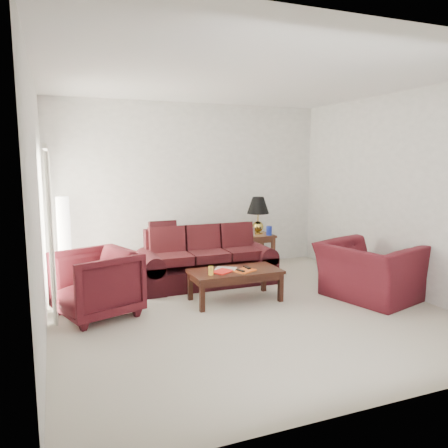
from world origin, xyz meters
name	(u,v)px	position (x,y,z in m)	size (l,w,h in m)	color
floor	(247,310)	(0.00, 0.00, 0.00)	(5.00, 5.00, 0.00)	beige
blinds	(49,227)	(-2.42, 1.30, 1.08)	(0.10, 2.00, 2.16)	silver
sofa	(207,257)	(-0.10, 1.36, 0.44)	(2.17, 0.94, 0.89)	black
throw_pillow	(163,234)	(-0.63, 2.11, 0.73)	(0.47, 0.13, 0.47)	black
end_table	(256,251)	(1.14, 2.10, 0.31)	(0.57, 0.57, 0.62)	#57291E
table_lamp	(258,215)	(1.19, 2.15, 0.97)	(0.41, 0.41, 0.69)	#AF9036
clock	(250,231)	(0.97, 2.00, 0.70)	(0.15, 0.05, 0.15)	silver
blue_canister	(269,231)	(1.31, 1.92, 0.70)	(0.10, 0.10, 0.17)	#18299C
picture_frame	(245,229)	(1.02, 2.34, 0.69)	(0.12, 0.02, 0.14)	silver
floor_lamp	(64,241)	(-2.22, 2.16, 0.72)	(0.23, 0.23, 1.44)	white
armchair_left	(96,284)	(-1.90, 0.50, 0.43)	(0.92, 0.95, 0.86)	#3F0E14
armchair_right	(369,271)	(1.83, -0.20, 0.41)	(1.25, 1.09, 0.81)	#471018
coffee_table	(235,285)	(0.00, 0.42, 0.22)	(1.28, 0.64, 0.45)	black
magazine_red	(222,271)	(-0.21, 0.38, 0.46)	(0.29, 0.22, 0.02)	red
magazine_white	(226,269)	(-0.11, 0.50, 0.46)	(0.29, 0.22, 0.02)	beige
magazine_orange	(245,271)	(0.10, 0.32, 0.46)	(0.28, 0.21, 0.02)	#D85819
remote_a	(240,270)	(0.02, 0.28, 0.48)	(0.04, 0.15, 0.02)	black
remote_b	(247,267)	(0.18, 0.41, 0.48)	(0.05, 0.17, 0.02)	black
yellow_glass	(211,271)	(-0.41, 0.30, 0.51)	(0.07, 0.07, 0.12)	yellow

